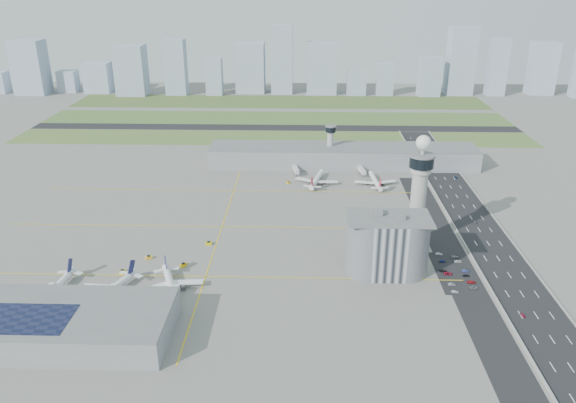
{
  "coord_description": "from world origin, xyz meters",
  "views": [
    {
      "loc": [
        9.34,
        -277.5,
        144.32
      ],
      "look_at": [
        0.0,
        35.0,
        15.0
      ],
      "focal_mm": 35.0,
      "sensor_mm": 36.0,
      "label": 1
    }
  ],
  "objects_px": {
    "tug_4": "(288,182)",
    "car_lot_8": "(466,275)",
    "car_lot_11": "(455,257)",
    "airplane_far_b": "(375,178)",
    "tug_1": "(149,257)",
    "secondary_tower": "(330,142)",
    "airplane_near_a": "(53,286)",
    "car_lot_10": "(458,261)",
    "control_tower": "(419,188)",
    "jet_bridge_far_1": "(359,169)",
    "car_lot_5": "(439,254)",
    "car_lot_7": "(471,282)",
    "car_hw_1": "(475,222)",
    "tug_2": "(183,265)",
    "car_lot_0": "(455,292)",
    "admin_building": "(387,245)",
    "jet_bridge_near_0": "(36,303)",
    "tug_3": "(209,243)",
    "jet_bridge_near_1": "(101,304)",
    "car_lot_3": "(443,271)",
    "airplane_near_b": "(110,286)",
    "car_hw_2": "(456,177)",
    "car_lot_1": "(452,284)",
    "car_lot_6": "(474,288)",
    "tug_5": "(380,182)",
    "tug_0": "(122,272)",
    "car_lot_2": "(448,273)",
    "airplane_near_c": "(171,281)",
    "car_lot_9": "(466,271)",
    "car_lot_4": "(442,261)",
    "jet_bridge_near_2": "(166,305)",
    "jet_bridge_far_0": "(294,168)",
    "car_hw_4": "(419,153)"
  },
  "relations": [
    {
      "from": "tug_4",
      "to": "car_lot_3",
      "type": "bearing_deg",
      "value": -95.96
    },
    {
      "from": "car_lot_5",
      "to": "car_hw_1",
      "type": "height_order",
      "value": "car_hw_1"
    },
    {
      "from": "admin_building",
      "to": "car_lot_2",
      "type": "height_order",
      "value": "admin_building"
    },
    {
      "from": "tug_4",
      "to": "car_lot_11",
      "type": "distance_m",
      "value": 146.74
    },
    {
      "from": "jet_bridge_far_1",
      "to": "tug_0",
      "type": "distance_m",
      "value": 209.48
    },
    {
      "from": "jet_bridge_far_0",
      "to": "jet_bridge_far_1",
      "type": "height_order",
      "value": "same"
    },
    {
      "from": "secondary_tower",
      "to": "jet_bridge_near_1",
      "type": "height_order",
      "value": "secondary_tower"
    },
    {
      "from": "tug_5",
      "to": "car_lot_5",
      "type": "distance_m",
      "value": 112.26
    },
    {
      "from": "jet_bridge_near_1",
      "to": "car_hw_1",
      "type": "height_order",
      "value": "jet_bridge_near_1"
    },
    {
      "from": "control_tower",
      "to": "car_lot_4",
      "type": "xyz_separation_m",
      "value": [
        11.88,
        -19.0,
        -34.5
      ]
    },
    {
      "from": "secondary_tower",
      "to": "airplane_near_c",
      "type": "bearing_deg",
      "value": -113.49
    },
    {
      "from": "tug_0",
      "to": "car_lot_0",
      "type": "bearing_deg",
      "value": 169.98
    },
    {
      "from": "airplane_far_b",
      "to": "car_lot_2",
      "type": "xyz_separation_m",
      "value": [
        22.54,
        -129.93,
        -4.47
      ]
    },
    {
      "from": "airplane_near_a",
      "to": "car_lot_10",
      "type": "xyz_separation_m",
      "value": [
        201.35,
        39.05,
        -4.75
      ]
    },
    {
      "from": "secondary_tower",
      "to": "car_hw_1",
      "type": "xyz_separation_m",
      "value": [
        85.12,
        -110.27,
        -18.2
      ]
    },
    {
      "from": "jet_bridge_near_2",
      "to": "tug_0",
      "type": "height_order",
      "value": "jet_bridge_near_2"
    },
    {
      "from": "car_lot_1",
      "to": "car_lot_6",
      "type": "distance_m",
      "value": 10.39
    },
    {
      "from": "car_lot_7",
      "to": "car_hw_1",
      "type": "distance_m",
      "value": 75.36
    },
    {
      "from": "tug_0",
      "to": "car_lot_2",
      "type": "relative_size",
      "value": 0.81
    },
    {
      "from": "jet_bridge_far_1",
      "to": "tug_1",
      "type": "bearing_deg",
      "value": -51.14
    },
    {
      "from": "tug_4",
      "to": "car_lot_8",
      "type": "relative_size",
      "value": 0.8
    },
    {
      "from": "tug_2",
      "to": "car_lot_0",
      "type": "bearing_deg",
      "value": 12.05
    },
    {
      "from": "tug_1",
      "to": "car_lot_1",
      "type": "bearing_deg",
      "value": -126.79
    },
    {
      "from": "car_lot_0",
      "to": "car_lot_8",
      "type": "distance_m",
      "value": 18.45
    },
    {
      "from": "jet_bridge_near_0",
      "to": "tug_3",
      "type": "height_order",
      "value": "jet_bridge_near_0"
    },
    {
      "from": "car_lot_11",
      "to": "car_lot_8",
      "type": "bearing_deg",
      "value": -179.29
    },
    {
      "from": "airplane_far_b",
      "to": "car_lot_9",
      "type": "bearing_deg",
      "value": -170.75
    },
    {
      "from": "car_lot_2",
      "to": "car_lot_8",
      "type": "distance_m",
      "value": 8.99
    },
    {
      "from": "car_lot_0",
      "to": "car_lot_11",
      "type": "height_order",
      "value": "car_lot_11"
    },
    {
      "from": "tug_5",
      "to": "car_hw_1",
      "type": "bearing_deg",
      "value": -75.9
    },
    {
      "from": "airplane_near_b",
      "to": "car_lot_3",
      "type": "relative_size",
      "value": 9.73
    },
    {
      "from": "secondary_tower",
      "to": "admin_building",
      "type": "relative_size",
      "value": 0.76
    },
    {
      "from": "jet_bridge_far_1",
      "to": "tug_5",
      "type": "bearing_deg",
      "value": 18.21
    },
    {
      "from": "control_tower",
      "to": "car_lot_2",
      "type": "xyz_separation_m",
      "value": [
        11.75,
        -32.12,
        -34.42
      ]
    },
    {
      "from": "airplane_near_b",
      "to": "car_hw_2",
      "type": "height_order",
      "value": "airplane_near_b"
    },
    {
      "from": "control_tower",
      "to": "car_lot_7",
      "type": "bearing_deg",
      "value": -62.06
    },
    {
      "from": "car_lot_7",
      "to": "car_lot_11",
      "type": "relative_size",
      "value": 0.99
    },
    {
      "from": "airplane_far_b",
      "to": "tug_1",
      "type": "height_order",
      "value": "airplane_far_b"
    },
    {
      "from": "control_tower",
      "to": "car_lot_8",
      "type": "xyz_separation_m",
      "value": [
        20.57,
        -33.88,
        -34.46
      ]
    },
    {
      "from": "admin_building",
      "to": "car_lot_7",
      "type": "bearing_deg",
      "value": -14.14
    },
    {
      "from": "airplane_near_c",
      "to": "jet_bridge_near_0",
      "type": "relative_size",
      "value": 2.7
    },
    {
      "from": "jet_bridge_far_1",
      "to": "car_lot_5",
      "type": "height_order",
      "value": "jet_bridge_far_1"
    },
    {
      "from": "car_lot_7",
      "to": "tug_4",
      "type": "bearing_deg",
      "value": 29.12
    },
    {
      "from": "control_tower",
      "to": "jet_bridge_near_0",
      "type": "bearing_deg",
      "value": -159.55
    },
    {
      "from": "secondary_tower",
      "to": "car_lot_11",
      "type": "height_order",
      "value": "secondary_tower"
    },
    {
      "from": "airplane_near_c",
      "to": "car_hw_4",
      "type": "relative_size",
      "value": 10.9
    },
    {
      "from": "car_lot_11",
      "to": "secondary_tower",
      "type": "bearing_deg",
      "value": 20.18
    },
    {
      "from": "jet_bridge_far_1",
      "to": "tug_5",
      "type": "xyz_separation_m",
      "value": [
        12.95,
        -24.14,
        -1.9
      ]
    },
    {
      "from": "jet_bridge_near_0",
      "to": "car_lot_10",
      "type": "height_order",
      "value": "jet_bridge_near_0"
    },
    {
      "from": "car_lot_1",
      "to": "car_hw_2",
      "type": "distance_m",
      "value": 160.7
    }
  ]
}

